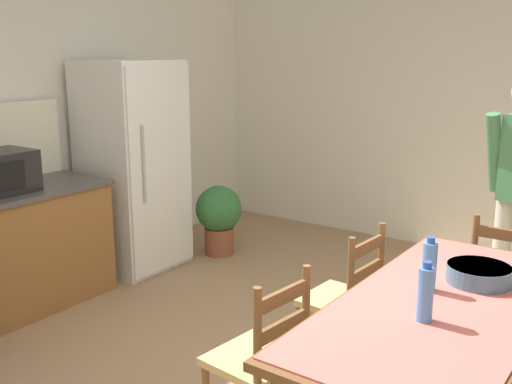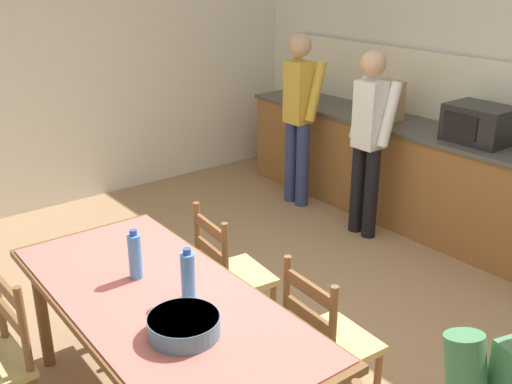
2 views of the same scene
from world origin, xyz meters
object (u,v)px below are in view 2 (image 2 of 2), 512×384
object	(u,v)px
serving_bowl	(184,324)
person_at_counter	(369,135)
chair_side_far_left	(230,276)
person_at_sink	(299,111)
bottle_near_centre	(135,256)
bottle_off_centre	(188,276)
microwave	(479,124)
chair_side_far_right	(327,343)
dining_table	(161,311)
paper_bag	(389,100)

from	to	relation	value
serving_bowl	person_at_counter	bearing A→B (deg)	116.48
chair_side_far_left	person_at_sink	bearing A→B (deg)	-45.67
serving_bowl	chair_side_far_left	xyz separation A→B (m)	(-0.77, 0.80, -0.38)
bottle_near_centre	serving_bowl	distance (m)	0.59
bottle_near_centre	person_at_counter	bearing A→B (deg)	105.99
bottle_off_centre	microwave	bearing A→B (deg)	97.35
chair_side_far_right	bottle_near_centre	bearing A→B (deg)	49.74
microwave	bottle_near_centre	size ratio (longest dim) A/B	1.85
serving_bowl	dining_table	bearing A→B (deg)	168.33
serving_bowl	chair_side_far_right	distance (m)	0.88
microwave	chair_side_far_left	bearing A→B (deg)	-93.43
chair_side_far_right	person_at_counter	size ratio (longest dim) A/B	0.56
dining_table	bottle_near_centre	world-z (taller)	bottle_near_centre
bottle_near_centre	chair_side_far_left	distance (m)	0.88
serving_bowl	bottle_near_centre	bearing A→B (deg)	172.75
bottle_off_centre	dining_table	bearing A→B (deg)	-133.07
bottle_near_centre	person_at_counter	world-z (taller)	person_at_counter
person_at_sink	person_at_counter	world-z (taller)	person_at_sink
person_at_counter	paper_bag	bearing A→B (deg)	23.87
bottle_off_centre	person_at_counter	distance (m)	2.71
bottle_off_centre	chair_side_far_right	distance (m)	0.84
bottle_off_centre	chair_side_far_right	xyz separation A→B (m)	(0.35, 0.61, -0.46)
serving_bowl	person_at_counter	xyz separation A→B (m)	(-1.32, 2.66, 0.09)
chair_side_far_left	person_at_sink	xyz separation A→B (m)	(-1.46, 1.88, 0.50)
serving_bowl	chair_side_far_right	bearing A→B (deg)	82.15
bottle_near_centre	chair_side_far_right	bearing A→B (deg)	45.81
person_at_sink	person_at_counter	distance (m)	0.91
dining_table	chair_side_far_right	bearing A→B (deg)	57.94
paper_bag	dining_table	world-z (taller)	paper_bag
bottle_near_centre	person_at_sink	distance (m)	3.08
microwave	dining_table	bearing A→B (deg)	-84.71
chair_side_far_right	person_at_counter	distance (m)	2.40
paper_bag	person_at_counter	distance (m)	0.59
chair_side_far_left	person_at_sink	distance (m)	2.43
dining_table	chair_side_far_right	world-z (taller)	chair_side_far_right
paper_bag	serving_bowl	xyz separation A→B (m)	(1.55, -3.17, -0.28)
paper_bag	bottle_off_centre	xyz separation A→B (m)	(1.31, -2.99, -0.20)
chair_side_far_right	dining_table	bearing A→B (deg)	61.87
person_at_sink	chair_side_far_left	bearing A→B (deg)	-142.03
person_at_counter	serving_bowl	bearing A→B (deg)	-153.52
bottle_near_centre	serving_bowl	size ratio (longest dim) A/B	0.84
microwave	bottle_near_centre	xyz separation A→B (m)	(0.04, -3.10, -0.17)
microwave	dining_table	xyz separation A→B (m)	(0.29, -3.11, -0.38)
chair_side_far_left	serving_bowl	bearing A→B (deg)	140.25
bottle_near_centre	chair_side_far_left	xyz separation A→B (m)	(-0.19, 0.73, -0.46)
paper_bag	chair_side_far_right	xyz separation A→B (m)	(1.66, -2.38, -0.66)
microwave	dining_table	size ratio (longest dim) A/B	0.25
microwave	paper_bag	bearing A→B (deg)	-179.52
paper_bag	serving_bowl	distance (m)	3.54
dining_table	bottle_off_centre	bearing A→B (deg)	46.93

